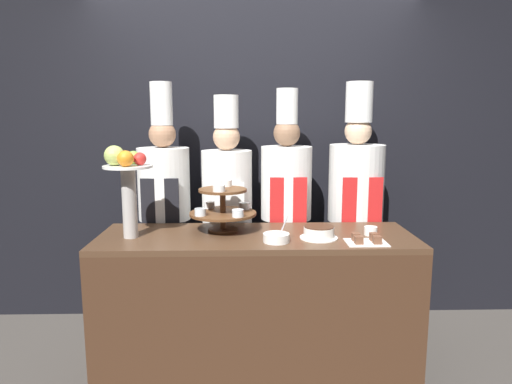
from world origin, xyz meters
TOP-DOWN VIEW (x-y plane):
  - wall_back at (0.00, 1.23)m, footprint 10.00×0.06m
  - buffet_counter at (0.00, 0.32)m, footprint 1.93×0.65m
  - tiered_stand at (-0.21, 0.42)m, footprint 0.42×0.42m
  - fruit_pedestal at (-0.76, 0.28)m, footprint 0.29×0.29m
  - cake_round at (0.37, 0.23)m, footprint 0.22×0.22m
  - cup_white at (0.70, 0.30)m, footprint 0.08×0.08m
  - cake_square_tray at (0.63, 0.13)m, footprint 0.23×0.17m
  - serving_bowl_near at (0.11, 0.16)m, footprint 0.15×0.15m
  - chef_left at (-0.65, 0.85)m, footprint 0.37×0.37m
  - chef_center_left at (-0.20, 0.85)m, footprint 0.36×0.36m
  - chef_center_right at (0.23, 0.85)m, footprint 0.36×0.36m
  - chef_right at (0.74, 0.85)m, footprint 0.40×0.40m

SIDE VIEW (x-z plane):
  - buffet_counter at x=0.00m, z-range 0.00..0.90m
  - cake_square_tray at x=0.63m, z-range 0.89..0.94m
  - serving_bowl_near at x=0.11m, z-range 0.85..1.00m
  - cup_white at x=0.70m, z-range 0.90..0.95m
  - cake_round at x=0.37m, z-range 0.89..0.97m
  - chef_center_left at x=-0.20m, z-range 0.08..1.84m
  - chef_center_right at x=0.23m, z-range 0.07..1.88m
  - chef_left at x=-0.65m, z-range 0.05..1.90m
  - chef_right at x=0.74m, z-range 0.07..1.92m
  - tiered_stand at x=-0.21m, z-range 0.89..1.21m
  - fruit_pedestal at x=-0.76m, z-range 0.99..1.54m
  - wall_back at x=0.00m, z-range 0.00..2.80m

